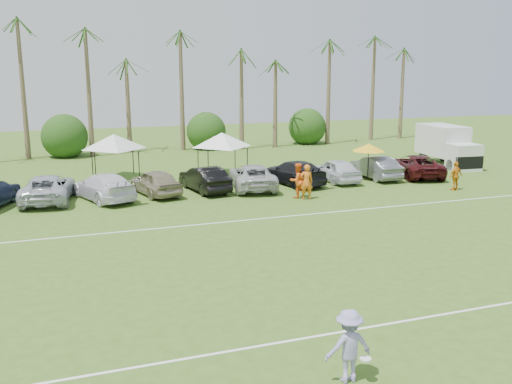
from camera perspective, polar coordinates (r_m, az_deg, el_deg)
name	(u,v)px	position (r m, az deg, el deg)	size (l,w,h in m)	color
ground	(377,368)	(14.66, 12.04, -16.85)	(120.00, 120.00, 0.00)	#3B5D1C
field_lines	(262,263)	(21.24, 0.59, -7.15)	(80.00, 12.10, 0.01)	white
palm_tree_3	(29,28)	(48.88, -21.72, 14.95)	(2.40, 2.40, 11.90)	brown
palm_tree_4	(85,63)	(48.87, -16.69, 12.26)	(2.40, 2.40, 8.90)	brown
palm_tree_5	(135,52)	(49.29, -11.98, 13.51)	(2.40, 2.40, 9.90)	brown
palm_tree_6	(183,42)	(50.04, -7.34, 14.63)	(2.40, 2.40, 10.90)	brown
palm_tree_7	(228,33)	(51.11, -2.82, 15.62)	(2.40, 2.40, 11.90)	brown
palm_tree_8	(281,64)	(52.71, 2.55, 12.71)	(2.40, 2.40, 8.90)	brown
palm_tree_9	(331,54)	(54.82, 7.53, 13.51)	(2.40, 2.40, 9.90)	brown
palm_tree_10	(378,45)	(57.30, 12.15, 14.15)	(2.40, 2.40, 10.90)	brown
palm_tree_11	(415,37)	(59.52, 15.57, 14.72)	(2.40, 2.40, 11.90)	brown
bush_tree_1	(64,133)	(50.06, -18.65, 5.59)	(4.00, 4.00, 4.00)	brown
bush_tree_2	(204,128)	(51.71, -5.18, 6.37)	(4.00, 4.00, 4.00)	brown
bush_tree_3	(306,125)	(55.08, 5.00, 6.74)	(4.00, 4.00, 4.00)	brown
sideline_player_a	(306,182)	(31.34, 5.07, 1.01)	(0.71, 0.47, 1.95)	orange
sideline_player_b	(297,181)	(31.68, 4.16, 1.15)	(0.95, 0.74, 1.95)	orange
sideline_player_c	(456,176)	(35.59, 19.34, 1.53)	(1.01, 0.42, 1.72)	orange
box_truck	(447,145)	(44.41, 18.60, 4.51)	(2.64, 5.84, 2.92)	silver
canopy_tent_left	(114,134)	(38.13, -14.06, 5.63)	(4.18, 4.18, 3.38)	black
canopy_tent_right	(222,133)	(38.25, -3.44, 5.95)	(4.14, 4.14, 3.35)	black
market_umbrella	(369,147)	(37.13, 11.21, 4.39)	(2.13, 2.13, 2.37)	black
frisbee_player	(349,346)	(13.63, 9.26, -14.96)	(1.15, 0.72, 1.74)	#968EC9
parked_car_2	(48,188)	(32.73, -20.11, 0.36)	(2.43, 5.28, 1.47)	silver
parked_car_3	(104,187)	(32.27, -14.99, 0.53)	(2.05, 5.05, 1.47)	white
parked_car_4	(155,182)	(32.87, -10.03, 0.97)	(1.73, 4.30, 1.47)	gray
parked_car_5	(204,179)	(33.49, -5.17, 1.32)	(1.55, 4.45, 1.47)	black
parked_car_6	(252,176)	(34.08, -0.37, 1.56)	(2.43, 5.28, 1.47)	#B3B5B6
parked_car_7	(294,172)	(35.52, 3.79, 1.97)	(2.05, 5.05, 1.47)	black
parked_car_8	(336,170)	(36.62, 8.03, 2.19)	(1.73, 4.30, 1.47)	silver
parked_car_9	(375,167)	(38.08, 11.84, 2.44)	(1.55, 4.45, 1.47)	slate
parked_car_10	(416,166)	(39.39, 15.68, 2.56)	(2.43, 5.28, 1.47)	#411012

